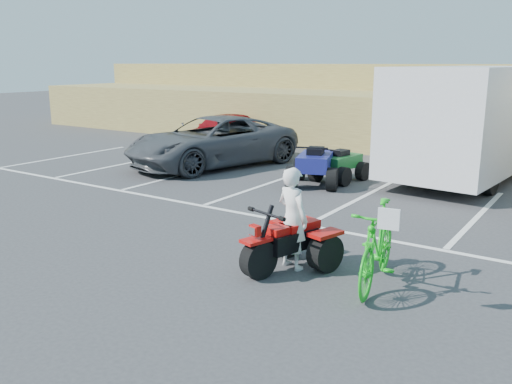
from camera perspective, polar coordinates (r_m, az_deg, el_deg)
The scene contains 11 objects.
ground at distance 8.96m, azimuth -2.05°, elevation -7.26°, with size 100.00×100.00×0.00m, color #353537.
parking_stripes at distance 12.00m, azimuth 12.84°, elevation -2.16°, with size 28.00×5.16×0.01m.
grass_embankment at distance 22.86m, azimuth 21.52°, elevation 8.17°, with size 40.00×8.50×3.10m.
red_trike_atv at distance 8.62m, azimuth 3.05°, elevation -8.12°, with size 1.18×1.57×1.02m, color #B30C0A, non-canonical shape.
rider at distance 8.46m, azimuth 3.86°, elevation -2.78°, with size 0.59×0.39×1.62m, color white.
green_dirt_bike at distance 8.01m, azimuth 12.65°, elevation -5.49°, with size 0.58×2.04×1.22m, color #14BF19.
grey_pickup at distance 17.01m, azimuth -4.63°, elevation 5.32°, with size 2.55×5.54×1.54m, color #404347.
red_car at distance 20.71m, azimuth -3.52°, elevation 6.51°, with size 1.57×3.91×1.33m, color maroon.
cargo_trailer at distance 16.11m, azimuth 21.72°, elevation 7.16°, with size 3.24×6.79×3.07m.
quad_atv_blue at distance 14.47m, azimuth 6.20°, elevation 0.75°, with size 1.29×1.72×1.12m, color navy, non-canonical shape.
quad_atv_green at distance 15.08m, azimuth 8.75°, elevation 1.18°, with size 1.10×1.47×0.96m, color #135521, non-canonical shape.
Camera 1 is at (4.92, -6.78, 3.17)m, focal length 38.00 mm.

